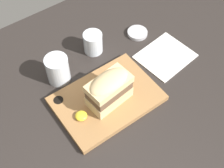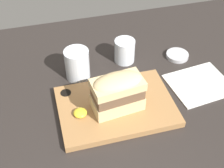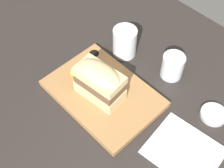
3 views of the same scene
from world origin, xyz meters
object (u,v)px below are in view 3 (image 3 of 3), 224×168
(serving_board, at_px, (103,93))
(condiment_dish, at_px, (214,114))
(sandwich, at_px, (99,81))
(water_glass, at_px, (125,44))
(napkin, at_px, (184,151))
(wine_glass, at_px, (172,67))

(serving_board, xyz_separation_m, condiment_dish, (0.26, 0.17, -0.00))
(sandwich, distance_m, water_glass, 0.19)
(water_glass, xyz_separation_m, condiment_dish, (0.34, 0.01, -0.04))
(sandwich, bearing_deg, napkin, 8.75)
(wine_glass, relative_size, napkin, 0.40)
(serving_board, height_order, sandwich, sandwich)
(condiment_dish, bearing_deg, sandwich, -144.63)
(serving_board, bearing_deg, condiment_dish, 33.45)
(sandwich, height_order, condiment_dish, sandwich)
(wine_glass, xyz_separation_m, condiment_dish, (0.18, -0.03, -0.03))
(serving_board, relative_size, water_glass, 3.29)
(napkin, xyz_separation_m, condiment_dish, (-0.01, 0.14, 0.00))
(napkin, relative_size, condiment_dish, 2.63)
(serving_board, distance_m, napkin, 0.27)
(condiment_dish, bearing_deg, water_glass, -178.26)
(serving_board, relative_size, napkin, 1.63)
(serving_board, height_order, water_glass, water_glass)
(serving_board, bearing_deg, napkin, 6.21)
(wine_glass, xyz_separation_m, napkin, (0.19, -0.17, -0.03))
(water_glass, distance_m, napkin, 0.37)
(wine_glass, bearing_deg, serving_board, -113.01)
(serving_board, xyz_separation_m, napkin, (0.27, 0.03, -0.01))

